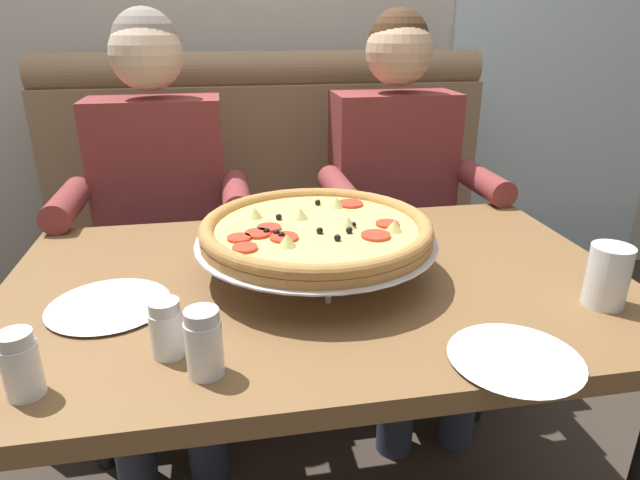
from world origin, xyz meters
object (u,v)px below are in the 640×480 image
Objects in this scene: booth_bench at (278,257)px; plate_near_right at (515,355)px; pizza at (315,231)px; patio_chair at (451,141)px; shaker_oregano at (22,369)px; shaker_parmesan at (204,347)px; dining_table at (319,315)px; drinking_glass at (607,280)px; shaker_pepper_flakes at (167,332)px; diner_right at (400,193)px; plate_near_left at (109,303)px; diner_left at (160,206)px.

booth_bench reaches higher than plate_near_right.
pizza is 0.47m from plate_near_right.
booth_bench reaches higher than patio_chair.
shaker_parmesan is (0.26, 0.01, 0.00)m from shaker_oregano.
booth_bench is 0.91m from dining_table.
pizza is at bearing 155.65° from drinking_glass.
dining_table is at bearing -84.22° from pizza.
drinking_glass is at bearing -64.64° from booth_bench.
booth_bench is at bearing 89.82° from pizza.
dining_table is 11.85× the size of shaker_parmesan.
shaker_pepper_flakes is at bearing -137.70° from pizza.
diner_right is 10.59× the size of drinking_glass.
patio_chair reaches higher than drinking_glass.
plate_near_right is (0.67, -0.30, -0.00)m from plate_near_left.
pizza reaches higher than shaker_pepper_flakes.
diner_left reaches higher than pizza.
plate_near_right is 1.78× the size of drinking_glass.
plate_near_left is (-0.12, 0.18, -0.03)m from shaker_pepper_flakes.
shaker_parmesan is at bearing -173.11° from drinking_glass.
plate_near_left is 0.95m from drinking_glass.
diner_left is at bearing 87.18° from plate_near_left.
shaker_oregano is at bearing -96.51° from diner_left.
pizza is at bearing -119.78° from patio_chair.
diner_left reaches higher than plate_near_left.
shaker_pepper_flakes is at bearing 167.78° from plate_near_right.
diner_right is 1.04m from plate_near_left.
diner_right is (0.38, -0.27, 0.31)m from booth_bench.
diner_left is 13.07× the size of shaker_pepper_flakes.
dining_table is 1.52× the size of patio_chair.
patio_chair is (1.67, 2.27, -0.21)m from plate_near_left.
shaker_parmesan is at bearing -123.75° from diner_right.
plate_near_left is 1.07× the size of plate_near_right.
diner_right reaches higher than drinking_glass.
plate_near_right reaches higher than dining_table.
pizza is at bearing 124.37° from plate_near_right.
diner_right reaches higher than dining_table.
plate_near_left is (-0.41, -0.08, -0.09)m from pizza.
booth_bench is 1.08m from plate_near_left.
shaker_pepper_flakes is (-0.29, -0.26, -0.06)m from pizza.
shaker_oregano is at bearing -133.33° from diner_right.
pizza is 0.39m from shaker_pepper_flakes.
booth_bench is at bearing 66.09° from plate_near_left.
shaker_pepper_flakes is at bearing -141.03° from dining_table.
shaker_pepper_flakes is (0.09, -0.85, 0.06)m from diner_left.
patio_chair reaches higher than dining_table.
drinking_glass is at bearing -42.53° from diner_left.
drinking_glass reaches higher than plate_near_left.
diner_left is at bearing 83.49° from shaker_oregano.
dining_table is at bearing -58.22° from diner_left.
diner_left is 0.76m from diner_right.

